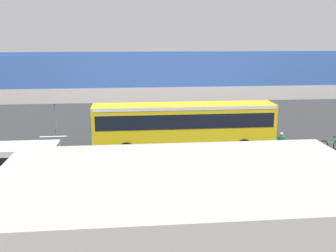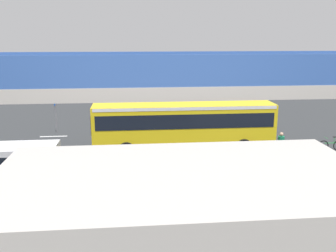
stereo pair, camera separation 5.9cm
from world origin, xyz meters
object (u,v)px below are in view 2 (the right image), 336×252
at_px(bicycle_green, 331,145).
at_px(traffic_sign, 55,109).
at_px(pedestrian, 281,147).
at_px(city_bus, 183,123).
at_px(parked_van, 9,163).

relative_size(bicycle_green, traffic_sign, 0.63).
distance_m(pedestrian, traffic_sign, 16.71).
xyz_separation_m(city_bus, pedestrian, (-5.49, 2.69, -1.00)).
bearing_deg(parked_van, traffic_sign, -92.08).
distance_m(parked_van, traffic_sign, 10.36).
bearing_deg(parked_van, bicycle_green, -168.41).
bearing_deg(city_bus, traffic_sign, -30.79).
bearing_deg(city_bus, bicycle_green, 174.04).
bearing_deg(pedestrian, bicycle_green, -157.70).
xyz_separation_m(bicycle_green, traffic_sign, (18.69, -6.42, 1.52)).
relative_size(parked_van, pedestrian, 2.68).
xyz_separation_m(city_bus, traffic_sign, (9.09, -5.42, 0.01)).
height_order(city_bus, pedestrian, city_bus).
bearing_deg(bicycle_green, traffic_sign, -18.96).
height_order(city_bus, traffic_sign, city_bus).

